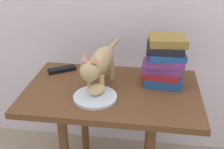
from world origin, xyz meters
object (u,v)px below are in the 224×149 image
at_px(plate, 95,97).
at_px(cat, 99,63).
at_px(side_table, 112,105).
at_px(book_stack, 164,61).
at_px(tv_remote, 62,70).
at_px(bread_roll, 97,90).

height_order(plate, cat, cat).
bearing_deg(side_table, book_stack, 20.55).
bearing_deg(tv_remote, side_table, -59.51).
bearing_deg(plate, tv_remote, 132.85).
relative_size(plate, book_stack, 0.82).
distance_m(book_stack, tv_remote, 0.56).
height_order(cat, tv_remote, cat).
distance_m(cat, tv_remote, 0.31).
bearing_deg(bread_roll, cat, 90.38).
xyz_separation_m(cat, book_stack, (0.30, 0.08, -0.01)).
distance_m(plate, tv_remote, 0.34).
relative_size(side_table, plate, 4.20).
relative_size(bread_roll, cat, 0.17).
bearing_deg(cat, tv_remote, 147.53).
xyz_separation_m(bread_roll, cat, (-0.00, 0.09, 0.09)).
distance_m(cat, book_stack, 0.31).
distance_m(plate, cat, 0.16).
relative_size(book_stack, tv_remote, 1.63).
height_order(side_table, cat, cat).
height_order(book_stack, tv_remote, book_stack).
xyz_separation_m(side_table, plate, (-0.06, -0.09, 0.10)).
height_order(bread_roll, tv_remote, bread_roll).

